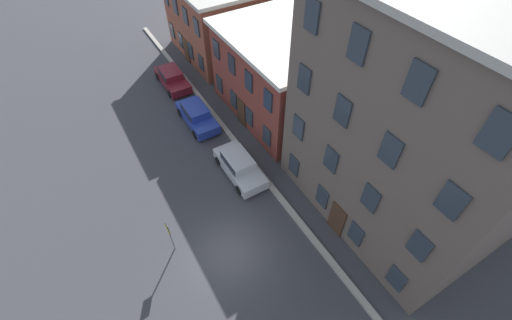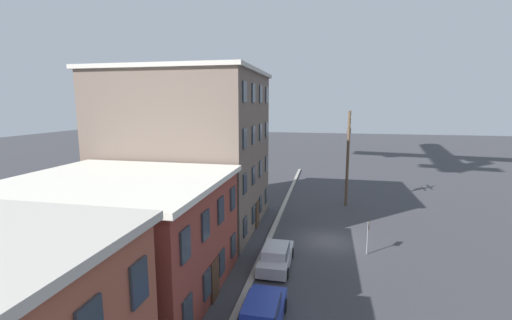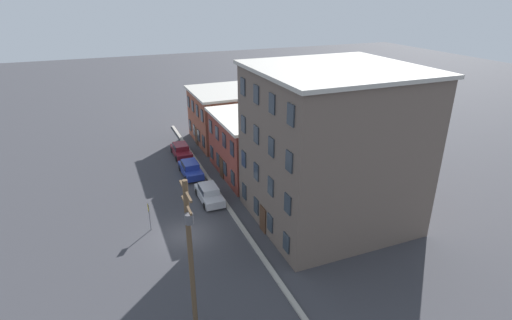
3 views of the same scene
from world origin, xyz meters
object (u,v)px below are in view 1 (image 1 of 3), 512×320
Objects in this scene: caution_sign at (169,234)px; car_blue at (197,115)px; car_maroon at (172,77)px; car_silver at (239,165)px.

car_blue is at bearing 148.81° from caution_sign.
car_maroon is 1.77× the size of caution_sign.
car_blue is at bearing -2.22° from car_maroon.
caution_sign is at bearing -31.19° from car_blue.
car_blue is 1.00× the size of car_silver.
car_silver is at bearing 117.54° from caution_sign.
car_silver is 1.77× the size of caution_sign.
caution_sign is at bearing -62.46° from car_silver.
car_silver is 6.69m from caution_sign.
car_silver is at bearing 0.27° from car_maroon.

